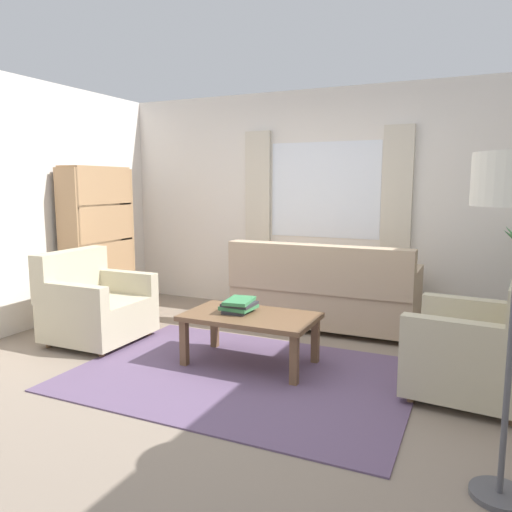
{
  "coord_description": "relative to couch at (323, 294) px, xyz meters",
  "views": [
    {
      "loc": [
        1.67,
        -3.38,
        1.53
      ],
      "look_at": [
        -0.19,
        0.7,
        0.87
      ],
      "focal_mm": 34.59,
      "sensor_mm": 36.0,
      "label": 1
    }
  ],
  "objects": [
    {
      "name": "ground_plane",
      "position": [
        -0.21,
        -1.56,
        -0.37
      ],
      "size": [
        6.24,
        6.24,
        0.0
      ],
      "primitive_type": "plane",
      "color": "gray"
    },
    {
      "name": "bookshelf",
      "position": [
        -2.55,
        -0.48,
        0.52
      ],
      "size": [
        0.3,
        0.94,
        1.72
      ],
      "rotation": [
        0.0,
        0.0,
        -1.57
      ],
      "color": "#A87F56",
      "rests_on": "ground_plane"
    },
    {
      "name": "armchair_right",
      "position": [
        1.51,
        -1.21,
        -0.01
      ],
      "size": [
        0.89,
        0.91,
        0.88
      ],
      "rotation": [
        0.0,
        0.0,
        -1.66
      ],
      "color": "#BCB293",
      "rests_on": "ground_plane"
    },
    {
      "name": "couch",
      "position": [
        0.0,
        0.0,
        0.0
      ],
      "size": [
        1.9,
        0.82,
        0.92
      ],
      "rotation": [
        0.0,
        0.0,
        3.14
      ],
      "color": "tan",
      "rests_on": "ground_plane"
    },
    {
      "name": "armchair_left",
      "position": [
        -1.9,
        -1.35,
        -0.01
      ],
      "size": [
        0.82,
        0.84,
        0.88
      ],
      "rotation": [
        0.0,
        0.0,
        1.57
      ],
      "color": "#BCB293",
      "rests_on": "ground_plane"
    },
    {
      "name": "book_stack_on_table",
      "position": [
        -0.36,
        -1.28,
        0.13
      ],
      "size": [
        0.27,
        0.33,
        0.11
      ],
      "color": "#2D2D33",
      "rests_on": "coffee_table"
    },
    {
      "name": "coffee_table",
      "position": [
        -0.24,
        -1.31,
        0.01
      ],
      "size": [
        1.1,
        0.64,
        0.44
      ],
      "color": "brown",
      "rests_on": "ground_plane"
    },
    {
      "name": "window_with_curtains",
      "position": [
        -0.21,
        0.62,
        1.08
      ],
      "size": [
        1.98,
        0.07,
        1.4
      ],
      "color": "white"
    },
    {
      "name": "area_rug",
      "position": [
        -0.21,
        -1.56,
        -0.36
      ],
      "size": [
        2.65,
        1.88,
        0.01
      ],
      "primitive_type": "cube",
      "color": "#604C6B",
      "rests_on": "ground_plane"
    },
    {
      "name": "wall_back",
      "position": [
        -0.21,
        0.7,
        0.93
      ],
      "size": [
        5.32,
        0.12,
        2.6
      ],
      "primitive_type": "cube",
      "color": "silver",
      "rests_on": "ground_plane"
    }
  ]
}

